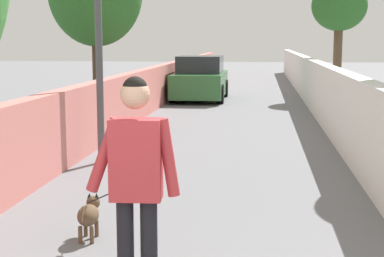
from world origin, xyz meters
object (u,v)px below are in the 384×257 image
tree_right_near (339,7)px  person_skateboarder (136,174)px  dog (89,214)px  car_near (200,80)px

tree_right_near → person_skateboarder: bearing=168.2°
tree_right_near → person_skateboarder: size_ratio=2.39×
dog → car_near: size_ratio=0.49×
tree_right_near → dog: size_ratio=2.17×
tree_right_near → dog: 16.51m
tree_right_near → car_near: bearing=101.1°
tree_right_near → person_skateboarder: tree_right_near is taller
person_skateboarder → car_near: 16.36m
car_near → dog: bearing=-178.7°
person_skateboarder → car_near: (16.31, 1.20, -0.40)m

